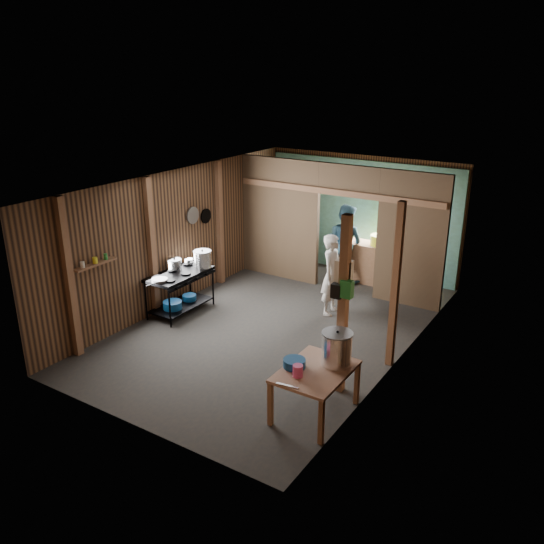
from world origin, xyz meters
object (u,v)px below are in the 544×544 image
Objects in this scene: stock_pot at (337,349)px; pink_bucket at (298,371)px; stove_pot_large at (203,259)px; cook at (332,275)px; prep_table at (315,392)px; gas_range at (180,292)px; yellow_tub at (380,240)px.

pink_bucket is at bearing -116.56° from stock_pot.
stove_pot_large is 0.22× the size of cook.
prep_table is 0.50m from pink_bucket.
cook reaches higher than stove_pot_large.
prep_table is at bearing -158.96° from cook.
prep_table is (3.71, -1.57, -0.06)m from gas_range.
stock_pot is 3.13m from cook.
cook is (-1.45, 2.77, -0.12)m from stock_pot.
gas_range reaches higher than prep_table.
cook reaches higher than stock_pot.
cook is (2.24, 1.00, -0.17)m from stove_pot_large.
stove_pot_large is 0.71× the size of stock_pot.
stock_pot is (3.70, -1.77, -0.05)m from stove_pot_large.
prep_table is 2.84× the size of yellow_tub.
pink_bucket is at bearing -34.08° from stove_pot_large.
stove_pot_large is 0.87× the size of yellow_tub.
pink_bucket is at bearing -114.04° from prep_table.
pink_bucket is (-0.27, -0.55, -0.14)m from stock_pot.
pink_bucket is at bearing -27.02° from gas_range.
stove_pot_large is (-3.54, 2.05, 0.61)m from prep_table.
yellow_tub is (-1.16, 4.96, 0.63)m from prep_table.
cook is (-1.18, 3.32, 0.02)m from pink_bucket.
yellow_tub is at bearing 101.29° from pink_bucket.
stock_pot is 0.32× the size of cook.
stock_pot is at bearing -74.28° from yellow_tub.
yellow_tub is (-1.32, 4.68, 0.07)m from stock_pot.
prep_table is 0.64m from stock_pot.
yellow_tub is 0.26× the size of cook.
stove_pot_large is at bearing 112.05° from cook.
gas_range is 3.38× the size of yellow_tub.
cook reaches higher than prep_table.
cook reaches higher than pink_bucket.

